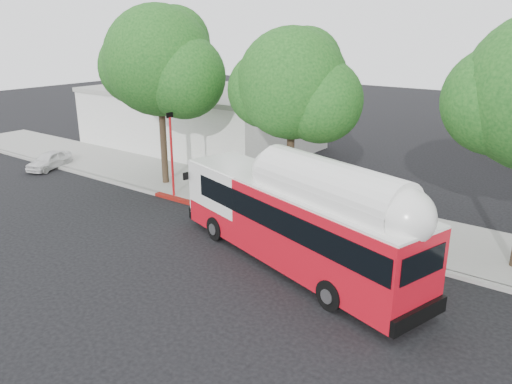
% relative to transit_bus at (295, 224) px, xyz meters
% --- Properties ---
extents(ground, '(120.00, 120.00, 0.00)m').
position_rel_transit_bus_xyz_m(ground, '(-2.23, -1.29, -1.66)').
color(ground, black).
rests_on(ground, ground).
extents(sidewalk, '(60.00, 5.00, 0.15)m').
position_rel_transit_bus_xyz_m(sidewalk, '(-2.23, 5.21, -1.58)').
color(sidewalk, gray).
rests_on(sidewalk, ground).
extents(curb_strip, '(60.00, 0.30, 0.15)m').
position_rel_transit_bus_xyz_m(curb_strip, '(-2.23, 2.61, -1.58)').
color(curb_strip, gray).
rests_on(curb_strip, ground).
extents(red_curb_segment, '(10.00, 0.32, 0.16)m').
position_rel_transit_bus_xyz_m(red_curb_segment, '(-5.23, 2.61, -1.58)').
color(red_curb_segment, maroon).
rests_on(red_curb_segment, ground).
extents(street_tree_left, '(6.67, 5.80, 9.74)m').
position_rel_transit_bus_xyz_m(street_tree_left, '(-10.75, 4.27, 4.95)').
color(street_tree_left, '#2D2116').
rests_on(street_tree_left, ground).
extents(street_tree_mid, '(5.75, 5.00, 8.62)m').
position_rel_transit_bus_xyz_m(street_tree_mid, '(-2.82, 4.77, 4.25)').
color(street_tree_mid, '#2D2116').
rests_on(street_tree_mid, ground).
extents(low_commercial_bldg, '(16.20, 10.20, 4.25)m').
position_rel_transit_bus_xyz_m(low_commercial_bldg, '(-16.23, 12.71, 0.49)').
color(low_commercial_bldg, silver).
rests_on(low_commercial_bldg, ground).
extents(transit_bus, '(12.08, 5.60, 3.55)m').
position_rel_transit_bus_xyz_m(transit_bus, '(0.00, 0.00, 0.00)').
color(transit_bus, red).
rests_on(transit_bus, ground).
extents(parked_car, '(3.45, 2.19, 1.10)m').
position_rel_transit_bus_xyz_m(parked_car, '(-19.59, 2.23, -1.11)').
color(parked_car, silver).
rests_on(parked_car, ground).
extents(signal_pole, '(0.13, 0.43, 4.49)m').
position_rel_transit_bus_xyz_m(signal_pole, '(-9.20, 2.84, 0.65)').
color(signal_pole, red).
rests_on(signal_pole, ground).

